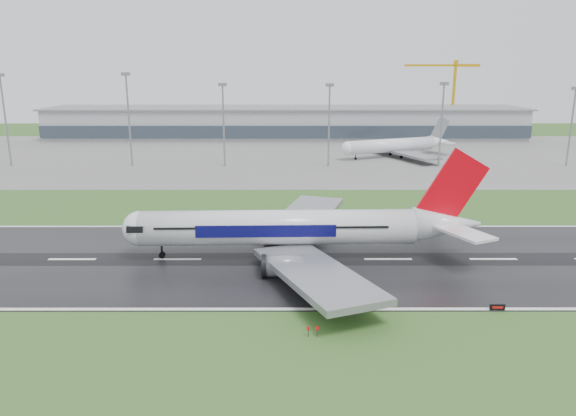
{
  "coord_description": "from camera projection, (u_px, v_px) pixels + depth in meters",
  "views": [
    {
      "loc": [
        0.87,
        -95.99,
        35.2
      ],
      "look_at": [
        1.0,
        12.0,
        7.0
      ],
      "focal_mm": 33.48,
      "sensor_mm": 36.0,
      "label": 1
    }
  ],
  "objects": [
    {
      "name": "runway_sign",
      "position": [
        497.0,
        308.0,
        80.18
      ],
      "size": [
        2.26,
        0.99,
        1.04
      ],
      "primitive_type": null,
      "rotation": [
        0.0,
        0.0,
        -0.33
      ],
      "color": "black",
      "rests_on": "ground"
    },
    {
      "name": "floodmast_2",
      "position": [
        224.0,
        127.0,
        194.84
      ],
      "size": [
        0.64,
        0.64,
        28.94
      ],
      "primitive_type": "cylinder",
      "color": "gray",
      "rests_on": "ground"
    },
    {
      "name": "main_airliner",
      "position": [
        303.0,
        206.0,
        100.54
      ],
      "size": [
        69.36,
        66.22,
        19.99
      ],
      "primitive_type": null,
      "rotation": [
        0.0,
        0.0,
        0.03
      ],
      "color": "silver",
      "rests_on": "runway"
    },
    {
      "name": "floodmast_0",
      "position": [
        6.0,
        122.0,
        194.32
      ],
      "size": [
        0.64,
        0.64,
        32.26
      ],
      "primitive_type": "cylinder",
      "color": "gray",
      "rests_on": "ground"
    },
    {
      "name": "parked_airliner",
      "position": [
        396.0,
        138.0,
        217.4
      ],
      "size": [
        67.18,
        65.32,
        15.29
      ],
      "primitive_type": null,
      "rotation": [
        0.0,
        0.0,
        0.41
      ],
      "color": "white",
      "rests_on": "apron"
    },
    {
      "name": "runway",
      "position": [
        283.0,
        259.0,
        101.75
      ],
      "size": [
        400.0,
        45.0,
        0.1
      ],
      "primitive_type": "cube",
      "color": "black",
      "rests_on": "ground"
    },
    {
      "name": "ground",
      "position": [
        283.0,
        260.0,
        101.76
      ],
      "size": [
        520.0,
        520.0,
        0.0
      ],
      "primitive_type": "plane",
      "color": "#2C551F",
      "rests_on": "ground"
    },
    {
      "name": "floodmast_1",
      "position": [
        129.0,
        122.0,
        194.33
      ],
      "size": [
        0.64,
        0.64,
        32.6
      ],
      "primitive_type": "cylinder",
      "color": "gray",
      "rests_on": "ground"
    },
    {
      "name": "floodmast_4",
      "position": [
        441.0,
        127.0,
        194.89
      ],
      "size": [
        0.64,
        0.64,
        29.25
      ],
      "primitive_type": "cylinder",
      "color": "gray",
      "rests_on": "ground"
    },
    {
      "name": "tower_crane",
      "position": [
        453.0,
        97.0,
        290.37
      ],
      "size": [
        39.85,
        4.29,
        39.67
      ],
      "primitive_type": null,
      "rotation": [
        0.0,
        0.0,
        -0.05
      ],
      "color": "#C88F0A",
      "rests_on": "ground"
    },
    {
      "name": "terminal",
      "position": [
        286.0,
        123.0,
        278.87
      ],
      "size": [
        240.0,
        36.0,
        15.0
      ],
      "primitive_type": "cube",
      "color": "gray",
      "rests_on": "ground"
    },
    {
      "name": "floodmast_5",
      "position": [
        571.0,
        129.0,
        195.16
      ],
      "size": [
        0.64,
        0.64,
        27.6
      ],
      "primitive_type": "cylinder",
      "color": "gray",
      "rests_on": "ground"
    },
    {
      "name": "floodmast_3",
      "position": [
        329.0,
        127.0,
        194.9
      ],
      "size": [
        0.64,
        0.64,
        28.8
      ],
      "primitive_type": "cylinder",
      "color": "gray",
      "rests_on": "ground"
    },
    {
      "name": "apron",
      "position": [
        285.0,
        156.0,
        222.7
      ],
      "size": [
        400.0,
        130.0,
        0.08
      ],
      "primitive_type": "cube",
      "color": "slate",
      "rests_on": "ground"
    }
  ]
}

